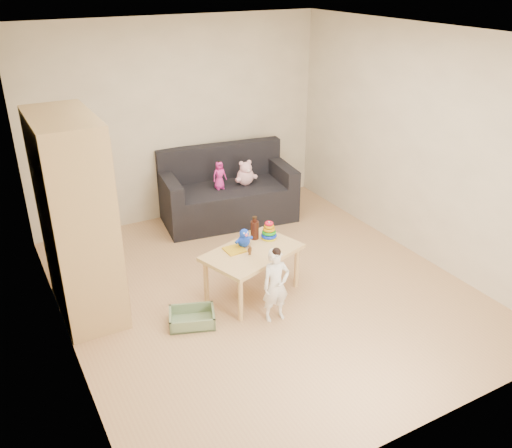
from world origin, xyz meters
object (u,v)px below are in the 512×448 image
play_table (252,272)px  sofa (228,203)px  wardrobe (76,219)px  toddler (276,286)px

play_table → sofa: bearing=71.6°
wardrobe → toddler: 1.99m
wardrobe → sofa: size_ratio=1.15×
wardrobe → toddler: wardrobe is taller
sofa → toddler: 2.36m
toddler → play_table: bearing=93.9°
wardrobe → play_table: wardrobe is taller
wardrobe → sofa: 2.59m
play_table → toddler: 0.51m
wardrobe → sofa: bearing=29.3°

